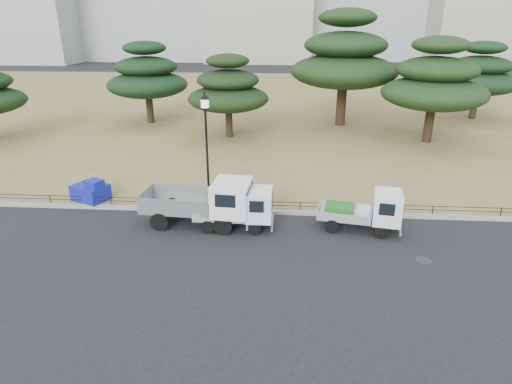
# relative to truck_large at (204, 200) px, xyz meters

# --- Properties ---
(ground) EXTENTS (220.00, 220.00, 0.00)m
(ground) POSITION_rel_truck_large_xyz_m (2.22, -1.28, -1.13)
(ground) COLOR black
(lawn) EXTENTS (120.00, 56.00, 0.15)m
(lawn) POSITION_rel_truck_large_xyz_m (2.22, 29.32, -1.06)
(lawn) COLOR olive
(lawn) RESTS_ON ground
(curb) EXTENTS (120.00, 0.25, 0.16)m
(curb) POSITION_rel_truck_large_xyz_m (2.22, 1.32, -1.05)
(curb) COLOR gray
(curb) RESTS_ON ground
(truck_large) EXTENTS (4.79, 2.20, 2.04)m
(truck_large) POSITION_rel_truck_large_xyz_m (0.00, 0.00, 0.00)
(truck_large) COLOR black
(truck_large) RESTS_ON ground
(truck_kei_front) EXTENTS (3.31, 1.45, 1.75)m
(truck_kei_front) POSITION_rel_truck_large_xyz_m (1.60, -0.22, -0.26)
(truck_kei_front) COLOR black
(truck_kei_front) RESTS_ON ground
(truck_kei_rear) EXTENTS (3.59, 2.00, 1.78)m
(truck_kei_rear) POSITION_rel_truck_large_xyz_m (6.93, -0.03, -0.24)
(truck_kei_rear) COLOR black
(truck_kei_rear) RESTS_ON ground
(street_lamp) EXTENTS (0.47, 0.47, 5.27)m
(street_lamp) POSITION_rel_truck_large_xyz_m (-0.06, 1.62, 2.58)
(street_lamp) COLOR black
(street_lamp) RESTS_ON lawn
(pipe_fence) EXTENTS (38.00, 0.04, 0.40)m
(pipe_fence) POSITION_rel_truck_large_xyz_m (2.22, 1.47, -0.69)
(pipe_fence) COLOR black
(pipe_fence) RESTS_ON lawn
(tarp_pile) EXTENTS (1.97, 1.75, 1.08)m
(tarp_pile) POSITION_rel_truck_large_xyz_m (-5.96, 2.00, -0.55)
(tarp_pile) COLOR #151DA3
(tarp_pile) RESTS_ON lawn
(manhole) EXTENTS (0.60, 0.60, 0.01)m
(manhole) POSITION_rel_truck_large_xyz_m (8.72, -2.48, -1.13)
(manhole) COLOR #2D2D30
(manhole) RESTS_ON ground
(pine_west_near) EXTENTS (6.71, 6.71, 6.71)m
(pine_west_near) POSITION_rel_truck_large_xyz_m (-8.21, 19.14, 2.89)
(pine_west_near) COLOR black
(pine_west_near) RESTS_ON lawn
(pine_center_left) EXTENTS (5.95, 5.95, 6.04)m
(pine_center_left) POSITION_rel_truck_large_xyz_m (-0.80, 14.67, 2.51)
(pine_center_left) COLOR black
(pine_center_left) RESTS_ON lawn
(pine_center_right) EXTENTS (8.63, 8.63, 9.15)m
(pine_center_right) POSITION_rel_truck_large_xyz_m (8.01, 19.40, 4.32)
(pine_center_right) COLOR black
(pine_center_right) RESTS_ON lawn
(pine_east_near) EXTENTS (7.22, 7.22, 7.29)m
(pine_east_near) POSITION_rel_truck_large_xyz_m (13.69, 14.31, 3.23)
(pine_east_near) COLOR black
(pine_east_near) RESTS_ON lawn
(pine_east_far) EXTENTS (6.61, 6.61, 6.64)m
(pine_east_far) POSITION_rel_truck_large_xyz_m (20.16, 22.73, 2.85)
(pine_east_far) COLOR black
(pine_east_far) RESTS_ON lawn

